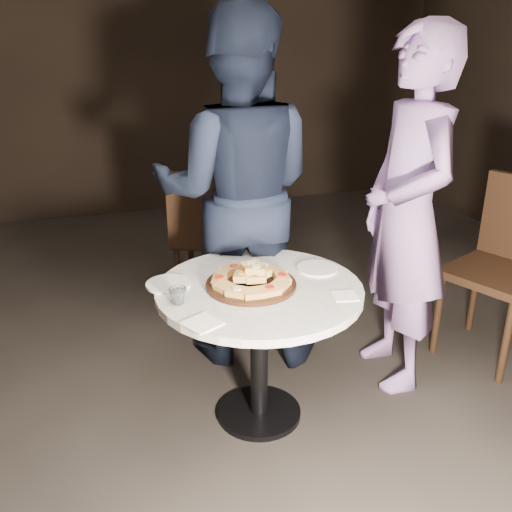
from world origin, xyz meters
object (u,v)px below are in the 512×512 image
Objects in this scene: diner_navy at (237,192)px; diner_teal at (407,215)px; focaccia_pile at (252,277)px; water_glass at (178,296)px; chair_far at (208,230)px; chair_right at (508,256)px; table at (259,312)px; serving_board at (251,285)px.

diner_teal is (0.74, -0.51, -0.04)m from diner_navy.
focaccia_pile is 0.19× the size of diner_navy.
water_glass is 0.08× the size of chair_far.
diner_navy reaches higher than water_glass.
water_glass is 0.04× the size of diner_teal.
focaccia_pile is 1.58m from chair_right.
table is 0.15m from serving_board.
diner_navy is (0.04, -0.55, 0.40)m from chair_far.
water_glass is at bearing -106.70° from chair_right.
chair_far reaches higher than serving_board.
diner_navy reaches higher than table.
chair_right reaches higher than chair_far.
table is 2.43× the size of serving_board.
chair_right is (1.91, 0.23, -0.15)m from water_glass.
chair_far is (0.07, 1.18, -0.19)m from focaccia_pile.
chair_far is at bearing 86.39° from serving_board.
table is 0.18m from focaccia_pile.
serving_board is at bearing -179.97° from focaccia_pile.
table is 0.54× the size of diner_teal.
chair_far is at bearing 86.55° from focaccia_pile.
chair_far is at bearing -147.94° from chair_right.
diner_teal reaches higher than focaccia_pile.
chair_right reaches higher than serving_board.
diner_teal is (0.85, 0.12, 0.20)m from serving_board.
water_glass is at bearing -169.21° from focaccia_pile.
water_glass reaches higher than table.
serving_board is at bearing -107.58° from chair_right.
focaccia_pile is at bearing -76.20° from diner_teal.
chair_far is 0.95× the size of chair_right.
diner_teal is (0.82, 0.14, 0.34)m from table.
table is at bearing -74.99° from diner_teal.
diner_teal is (-0.71, -0.04, 0.33)m from chair_right.
table is at bearing 112.57° from chair_far.
chair_right is at bearing 6.98° from water_glass.
focaccia_pile is 1.20m from chair_far.
focaccia_pile is at bearing -107.56° from chair_right.
focaccia_pile reaches higher than water_glass.
chair_right reaches higher than water_glass.
chair_far is 1.36m from diner_teal.
chair_right is (1.53, 0.18, 0.02)m from table.
diner_teal is at bearing 9.54° from table.
focaccia_pile reaches higher than serving_board.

